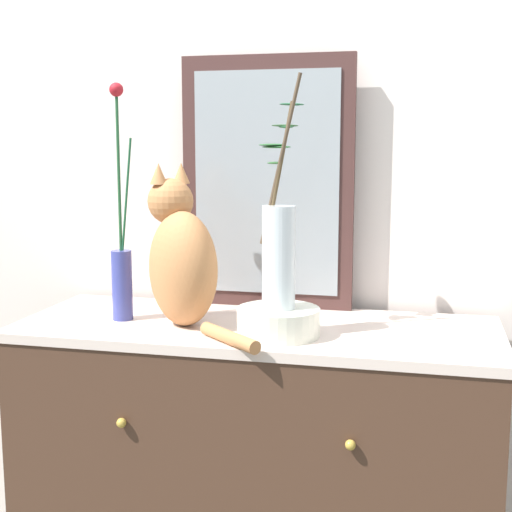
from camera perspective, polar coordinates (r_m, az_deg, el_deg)
wall_back at (r=2.11m, az=1.99°, el=7.09°), size 4.40×0.08×2.60m
sideboard at (r=2.02m, az=-0.00°, el=-18.02°), size 1.24×0.49×0.90m
mirror_leaning at (r=2.02m, az=0.89°, el=5.83°), size 0.49×0.03×0.71m
cat_sitting at (r=1.83m, az=-5.96°, el=-0.23°), size 0.39×0.36×0.42m
vase_slim_green at (r=1.91m, az=-10.72°, el=-0.76°), size 0.07×0.05×0.62m
bowl_porcelain at (r=1.74m, az=1.80°, el=-5.29°), size 0.20×0.20×0.07m
vase_glass_clear at (r=1.71m, az=1.84°, el=0.64°), size 0.12×0.18×0.56m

